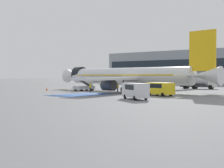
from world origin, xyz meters
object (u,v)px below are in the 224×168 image
Objects in this scene: service_van_1 at (160,88)px; terminal_building at (202,67)px; fuel_tanker at (198,82)px; service_van_0 at (135,90)px; airliner at (129,76)px; ground_crew_0 at (90,87)px; boarding_stairs_forward at (84,87)px; ground_crew_2 at (163,88)px; baggage_cart at (129,92)px; traffic_cone_0 at (47,89)px; ground_crew_3 at (118,87)px; ground_crew_1 at (146,88)px.

service_van_1 is 76.41m from terminal_building.
service_van_0 is at bearing 0.85° from fuel_tanker.
terminal_building is at bearing -168.56° from fuel_tanker.
airliner is 22.94× the size of ground_crew_0.
ground_crew_2 is (20.03, -0.61, 0.13)m from boarding_stairs_forward.
traffic_cone_0 is at bearing -144.25° from baggage_cart.
boarding_stairs_forward is at bearing 23.56° from traffic_cone_0.
ground_crew_0 is 0.96× the size of ground_crew_2.
ground_crew_1 is at bearing -6.28° from ground_crew_3.
service_van_1 is at bearing -9.52° from boarding_stairs_forward.
traffic_cone_0 is 0.01× the size of terminal_building.
baggage_cart is 1.63× the size of ground_crew_3.
baggage_cart is at bearing -80.43° from terminal_building.
baggage_cart is at bearing -110.96° from service_van_0.
service_van_1 is (12.33, -9.29, -1.99)m from airliner.
ground_crew_2 reaches higher than ground_crew_0.
service_van_1 is 5.65m from ground_crew_2.
service_van_0 is (22.86, -14.82, 0.43)m from boarding_stairs_forward.
baggage_cart is at bearing 82.54° from ground_crew_2.
service_van_0 is 22.75m from ground_crew_0.
service_van_0 is at bearing -67.64° from ground_crew_0.
service_van_1 reaches higher than ground_crew_1.
terminal_building is at bearing -133.59° from service_van_0.
baggage_cart is at bearing 80.82° from ground_crew_1.
fuel_tanker reaches higher than ground_crew_3.
fuel_tanker is 5.18× the size of ground_crew_0.
ground_crew_0 is at bearing -26.66° from boarding_stairs_forward.
ground_crew_1 is at bearing -116.08° from service_van_1.
fuel_tanker is 25.75m from ground_crew_1.
ground_crew_0 is at bearing -33.47° from fuel_tanker.
ground_crew_1 is (6.75, -4.46, -2.38)m from airliner.
ground_crew_2 is at bearing 6.09° from traffic_cone_0.
ground_crew_0 is (-18.27, 3.47, -0.30)m from service_van_1.
terminal_building reaches higher than fuel_tanker.
ground_crew_0 is at bearing 72.46° from ground_crew_2.
boarding_stairs_forward is 0.98× the size of service_van_0.
service_van_1 is 2.78× the size of ground_crew_2.
ground_crew_0 is 0.02× the size of terminal_building.
ground_crew_2 is at bearing -106.14° from airliner.
ground_crew_1 is at bearing 1.76° from boarding_stairs_forward.
service_van_1 is at bearing -143.03° from service_van_0.
boarding_stairs_forward is 22.86m from service_van_1.
ground_crew_3 is 0.02× the size of terminal_building.
terminal_building is (-8.00, 64.17, 3.41)m from airliner.
airliner is 4.43× the size of fuel_tanker.
ground_crew_3 is at bearing -179.17° from baggage_cart.
airliner reaches higher than boarding_stairs_forward.
fuel_tanker is (7.04, 21.27, -1.57)m from airliner.
fuel_tanker reaches higher than traffic_cone_0.
boarding_stairs_forward is at bearing -91.49° from terminal_building.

